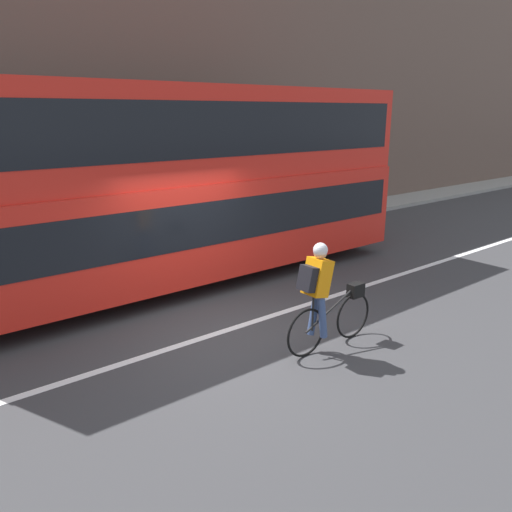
% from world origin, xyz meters
% --- Properties ---
extents(ground_plane, '(80.00, 80.00, 0.00)m').
position_xyz_m(ground_plane, '(0.00, 0.00, 0.00)').
color(ground_plane, '#38383A').
extents(road_center_line, '(50.00, 0.14, 0.01)m').
position_xyz_m(road_center_line, '(0.00, 0.01, 0.00)').
color(road_center_line, silver).
rests_on(road_center_line, ground_plane).
extents(sidewalk_curb, '(60.00, 1.61, 0.13)m').
position_xyz_m(sidewalk_curb, '(0.00, 5.62, 0.06)').
color(sidewalk_curb, gray).
rests_on(sidewalk_curb, ground_plane).
extents(building_facade, '(60.00, 0.30, 9.14)m').
position_xyz_m(building_facade, '(0.00, 6.57, 4.57)').
color(building_facade, brown).
rests_on(building_facade, ground_plane).
extents(bus, '(9.86, 2.56, 3.97)m').
position_xyz_m(bus, '(0.91, 2.64, 2.20)').
color(bus, black).
rests_on(bus, ground_plane).
extents(cyclist_on_bike, '(1.78, 0.32, 1.70)m').
position_xyz_m(cyclist_on_bike, '(0.69, -1.46, 0.91)').
color(cyclist_on_bike, black).
rests_on(cyclist_on_bike, ground_plane).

